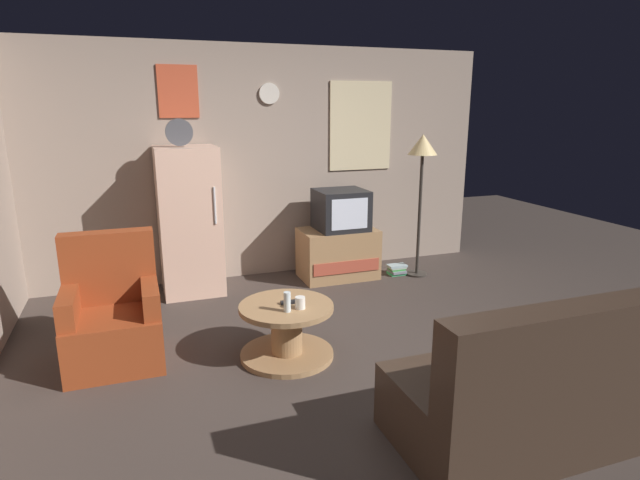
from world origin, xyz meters
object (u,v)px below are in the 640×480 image
object	(u,v)px
fridge	(189,220)
tv_stand	(338,253)
standing_lamp	(422,156)
coffee_table	(287,331)
mug_ceramic_white	(300,303)
wine_glass	(287,302)
remote_control	(290,302)
book_stack	(397,270)
crt_tv	(341,210)
couch	(545,389)
armchair	(113,318)

from	to	relation	value
fridge	tv_stand	size ratio (longest dim) A/B	2.11
fridge	standing_lamp	world-z (taller)	fridge
fridge	coffee_table	bearing A→B (deg)	-73.91
standing_lamp	mug_ceramic_white	bearing A→B (deg)	-140.71
wine_glass	remote_control	distance (m)	0.17
standing_lamp	coffee_table	world-z (taller)	standing_lamp
fridge	mug_ceramic_white	size ratio (longest dim) A/B	19.67
mug_ceramic_white	book_stack	bearing A→B (deg)	44.20
wine_glass	remote_control	size ratio (longest dim) A/B	1.00
standing_lamp	remote_control	size ratio (longest dim) A/B	10.60
remote_control	book_stack	size ratio (longest dim) A/B	0.70
tv_stand	wine_glass	distance (m)	2.13
tv_stand	book_stack	distance (m)	0.73
fridge	standing_lamp	distance (m)	2.57
fridge	wine_glass	size ratio (longest dim) A/B	11.80
standing_lamp	wine_glass	xyz separation A→B (m)	(-2.00, -1.58, -0.85)
wine_glass	standing_lamp	bearing A→B (deg)	38.21
tv_stand	remote_control	xyz separation A→B (m)	(-1.04, -1.65, 0.16)
standing_lamp	tv_stand	bearing A→B (deg)	165.81
fridge	wine_glass	bearing A→B (deg)	-75.79
crt_tv	wine_glass	xyz separation A→B (m)	(-1.14, -1.80, -0.27)
mug_ceramic_white	couch	world-z (taller)	couch
crt_tv	coffee_table	world-z (taller)	crt_tv
tv_stand	remote_control	world-z (taller)	tv_stand
tv_stand	standing_lamp	size ratio (longest dim) A/B	0.53
couch	crt_tv	bearing A→B (deg)	89.97
tv_stand	coffee_table	distance (m)	1.99
couch	wine_glass	bearing A→B (deg)	130.23
standing_lamp	fridge	bearing A→B (deg)	172.62
wine_glass	mug_ceramic_white	bearing A→B (deg)	13.05
crt_tv	wine_glass	distance (m)	2.15
remote_control	armchair	world-z (taller)	armchair
book_stack	tv_stand	bearing A→B (deg)	168.34
tv_stand	couch	world-z (taller)	couch
couch	book_stack	xyz separation A→B (m)	(0.65, 3.01, -0.26)
armchair	fridge	bearing A→B (deg)	61.67
crt_tv	wine_glass	bearing A→B (deg)	-122.43
wine_glass	remote_control	xyz separation A→B (m)	(0.07, 0.15, -0.06)
crt_tv	armchair	distance (m)	2.71
tv_stand	wine_glass	xyz separation A→B (m)	(-1.11, -1.80, 0.23)
standing_lamp	coffee_table	xyz separation A→B (m)	(-1.97, -1.44, -1.14)
fridge	book_stack	world-z (taller)	fridge
coffee_table	tv_stand	bearing A→B (deg)	57.02
wine_glass	armchair	world-z (taller)	armchair
remote_control	standing_lamp	bearing A→B (deg)	40.44
fridge	remote_control	size ratio (longest dim) A/B	11.80
crt_tv	armchair	world-z (taller)	crt_tv
tv_stand	book_stack	xyz separation A→B (m)	(0.68, -0.14, -0.22)
remote_control	couch	size ratio (longest dim) A/B	0.09
crt_tv	book_stack	size ratio (longest dim) A/B	2.51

